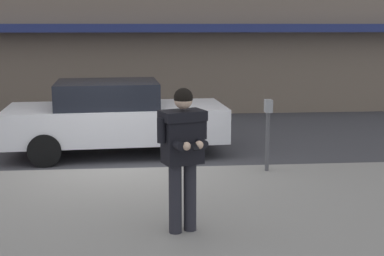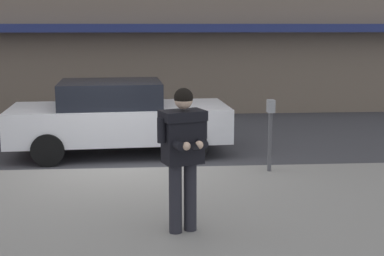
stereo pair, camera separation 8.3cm
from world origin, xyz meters
name	(u,v)px [view 1 (the left image)]	position (x,y,z in m)	size (l,w,h in m)	color
ground_plane	(120,173)	(0.00, 0.00, 0.00)	(80.00, 80.00, 0.00)	#3D3D42
sidewalk	(185,223)	(1.00, -2.85, 0.07)	(32.00, 5.30, 0.14)	gray
curb_paint_line	(173,171)	(1.00, 0.05, 0.00)	(28.00, 0.12, 0.01)	silver
parked_sedan_mid	(115,117)	(-0.15, 1.52, 0.79)	(4.61, 2.15, 1.54)	silver
man_texting_on_phone	(183,145)	(0.94, -3.31, 1.25)	(0.62, 0.65, 1.81)	#23232B
parking_meter	(268,125)	(2.62, -0.60, 0.97)	(0.12, 0.18, 1.27)	#4C4C51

